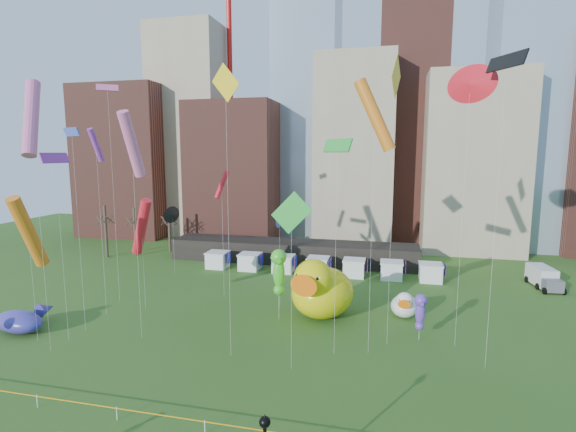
% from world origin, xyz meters
% --- Properties ---
extents(skyline, '(101.00, 23.00, 68.00)m').
position_xyz_m(skyline, '(2.25, 61.06, 21.44)').
color(skyline, brown).
rests_on(skyline, ground).
extents(crane_left, '(23.00, 1.00, 76.00)m').
position_xyz_m(crane_left, '(-21.11, 64.00, 46.90)').
color(crane_left, red).
rests_on(crane_left, ground).
extents(pavilion, '(38.00, 6.00, 3.20)m').
position_xyz_m(pavilion, '(-4.00, 42.00, 1.60)').
color(pavilion, black).
rests_on(pavilion, ground).
extents(vendor_tents, '(33.24, 2.80, 2.40)m').
position_xyz_m(vendor_tents, '(1.02, 36.00, 1.11)').
color(vendor_tents, white).
rests_on(vendor_tents, ground).
extents(bare_trees, '(8.44, 6.44, 8.50)m').
position_xyz_m(bare_trees, '(-30.17, 40.54, 4.01)').
color(bare_trees, '#382B21').
rests_on(bare_trees, ground).
extents(caution_tape, '(50.00, 0.06, 0.90)m').
position_xyz_m(caution_tape, '(0.00, 0.00, 0.68)').
color(caution_tape, white).
rests_on(caution_tape, ground).
extents(big_duck, '(7.93, 9.26, 6.56)m').
position_xyz_m(big_duck, '(3.88, 19.98, 3.01)').
color(big_duck, yellow).
rests_on(big_duck, ground).
extents(small_duck, '(2.91, 3.83, 2.91)m').
position_xyz_m(small_duck, '(12.26, 22.09, 1.34)').
color(small_duck, white).
rests_on(small_duck, ground).
extents(seahorse_green, '(1.89, 2.20, 7.33)m').
position_xyz_m(seahorse_green, '(-0.18, 18.56, 5.37)').
color(seahorse_green, silver).
rests_on(seahorse_green, ground).
extents(seahorse_purple, '(1.17, 1.47, 4.36)m').
position_xyz_m(seahorse_purple, '(13.41, 16.65, 2.96)').
color(seahorse_purple, silver).
rests_on(seahorse_purple, ground).
extents(whale_inflatable, '(5.79, 6.94, 2.37)m').
position_xyz_m(whale_inflatable, '(-23.23, 10.11, 1.09)').
color(whale_inflatable, '#4F3490').
rests_on(whale_inflatable, ground).
extents(box_truck, '(2.97, 6.15, 2.51)m').
position_xyz_m(box_truck, '(29.62, 36.62, 1.29)').
color(box_truck, silver).
rests_on(box_truck, ground).
extents(kite_0, '(1.65, 1.81, 14.81)m').
position_xyz_m(kite_0, '(-8.33, 24.21, 13.16)').
color(kite_0, silver).
rests_on(kite_0, ground).
extents(kite_1, '(2.00, 1.57, 24.03)m').
position_xyz_m(kite_1, '(-19.24, 19.68, 23.30)').
color(kite_1, silver).
rests_on(kite_1, ground).
extents(kite_2, '(0.67, 2.27, 9.49)m').
position_xyz_m(kite_2, '(-18.66, 31.66, 8.36)').
color(kite_2, silver).
rests_on(kite_2, ground).
extents(kite_3, '(3.24, 0.36, 14.01)m').
position_xyz_m(kite_3, '(3.29, 9.01, 12.26)').
color(kite_3, silver).
rests_on(kite_3, ground).
extents(kite_4, '(0.75, 3.65, 24.78)m').
position_xyz_m(kite_4, '(10.59, 15.10, 22.60)').
color(kite_4, silver).
rests_on(kite_4, ground).
extents(kite_5, '(0.28, 1.36, 10.17)m').
position_xyz_m(kite_5, '(-1.02, 22.30, 9.46)').
color(kite_5, silver).
rests_on(kite_5, ground).
extents(kite_6, '(1.51, 4.05, 13.33)m').
position_xyz_m(kite_6, '(-20.13, 8.73, 9.95)').
color(kite_6, silver).
rests_on(kite_6, ground).
extents(kite_7, '(0.58, 2.92, 16.82)m').
position_xyz_m(kite_7, '(-17.39, 9.35, 16.27)').
color(kite_7, silver).
rests_on(kite_7, ground).
extents(kite_8, '(3.73, 2.87, 12.21)m').
position_xyz_m(kite_8, '(-15.11, 18.30, 9.05)').
color(kite_8, silver).
rests_on(kite_8, ground).
extents(kite_9, '(2.70, 3.77, 22.67)m').
position_xyz_m(kite_9, '(-17.32, 7.12, 19.51)').
color(kite_9, silver).
rests_on(kite_9, ground).
extents(kite_10, '(2.15, 3.36, 23.78)m').
position_xyz_m(kite_10, '(18.16, 12.53, 23.09)').
color(kite_10, silver).
rests_on(kite_10, ground).
extents(kite_11, '(2.68, 2.93, 17.91)m').
position_xyz_m(kite_11, '(6.24, 12.39, 17.29)').
color(kite_11, silver).
rests_on(kite_11, ground).
extents(kite_12, '(2.73, 1.29, 23.62)m').
position_xyz_m(kite_12, '(-2.12, 10.01, 21.66)').
color(kite_12, silver).
rests_on(kite_12, ground).
extents(kite_13, '(2.38, 1.37, 19.04)m').
position_xyz_m(kite_13, '(-17.37, 11.57, 18.46)').
color(kite_13, silver).
rests_on(kite_13, ground).
extents(kite_14, '(3.39, 1.03, 22.59)m').
position_xyz_m(kite_14, '(9.05, 13.07, 19.70)').
color(kite_14, silver).
rests_on(kite_14, ground).
extents(kite_15, '(0.64, 1.99, 19.25)m').
position_xyz_m(kite_15, '(-18.11, 15.75, 17.53)').
color(kite_15, silver).
rests_on(kite_15, ground).
extents(kite_16, '(2.48, 2.37, 23.82)m').
position_xyz_m(kite_16, '(16.40, 16.19, 22.28)').
color(kite_16, silver).
rests_on(kite_16, ground).
extents(kite_17, '(1.23, 3.44, 20.38)m').
position_xyz_m(kite_17, '(-11.30, 11.40, 17.50)').
color(kite_17, silver).
rests_on(kite_17, ground).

